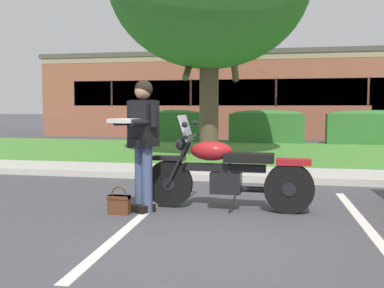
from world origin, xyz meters
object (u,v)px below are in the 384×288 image
(hedge_left, at_px, (171,125))
(brick_building, at_px, (279,96))
(hedge_center_right, at_px, (371,127))
(handbag, at_px, (119,203))
(hedge_center_left, at_px, (267,126))
(rider_person, at_px, (142,135))
(motorcycle, at_px, (234,173))

(hedge_left, xyz_separation_m, brick_building, (3.86, 7.10, 1.23))
(hedge_center_right, xyz_separation_m, brick_building, (-3.39, 7.10, 1.23))
(handbag, xyz_separation_m, hedge_center_left, (1.21, 11.77, 0.51))
(rider_person, xyz_separation_m, hedge_center_left, (0.96, 11.58, -0.36))
(handbag, height_order, hedge_center_right, hedge_center_right)
(handbag, height_order, hedge_center_left, hedge_center_left)
(handbag, distance_m, hedge_left, 12.02)
(hedge_center_right, bearing_deg, hedge_center_left, -180.00)
(rider_person, height_order, handbag, rider_person)
(handbag, bearing_deg, hedge_left, 101.61)
(motorcycle, bearing_deg, brick_building, 89.84)
(hedge_left, distance_m, hedge_center_left, 3.62)
(hedge_left, xyz_separation_m, hedge_center_right, (7.25, 0.00, 0.00))
(rider_person, relative_size, hedge_left, 0.71)
(handbag, relative_size, hedge_left, 0.15)
(hedge_center_left, relative_size, brick_building, 0.13)
(hedge_left, distance_m, hedge_center_right, 7.25)
(motorcycle, xyz_separation_m, brick_building, (0.05, 18.31, 1.39))
(brick_building, bearing_deg, handbag, -94.37)
(motorcycle, bearing_deg, hedge_center_left, 90.93)
(rider_person, bearing_deg, motorcycle, 17.92)
(handbag, xyz_separation_m, hedge_center_right, (4.83, 11.77, 0.51))
(motorcycle, bearing_deg, handbag, -158.33)
(handbag, height_order, hedge_left, hedge_left)
(hedge_left, bearing_deg, brick_building, 61.47)
(motorcycle, height_order, rider_person, rider_person)
(handbag, bearing_deg, motorcycle, 21.67)
(motorcycle, bearing_deg, hedge_left, 108.75)
(hedge_center_left, bearing_deg, rider_person, -94.72)
(hedge_left, height_order, brick_building, brick_building)
(rider_person, distance_m, hedge_left, 11.89)
(motorcycle, xyz_separation_m, hedge_left, (-3.81, 11.21, 0.16))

